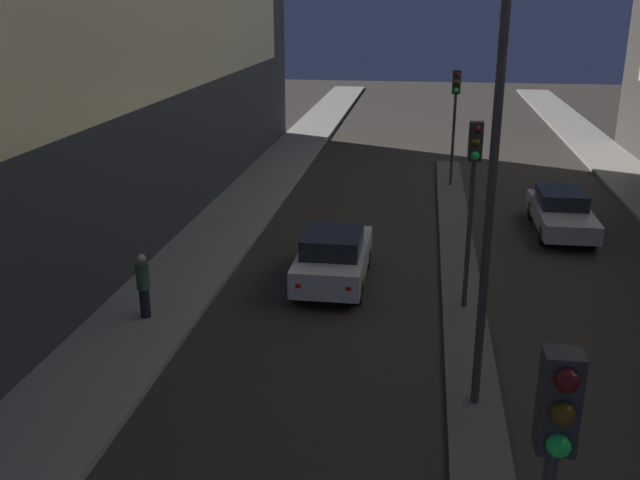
{
  "coord_description": "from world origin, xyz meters",
  "views": [
    {
      "loc": [
        -1.2,
        -2.17,
        7.42
      ],
      "look_at": [
        -4.13,
        17.92,
        0.5
      ],
      "focal_mm": 40.0,
      "sensor_mm": 36.0,
      "label": 1
    }
  ],
  "objects_px": {
    "street_lamp": "(506,8)",
    "car_left_lane": "(333,257)",
    "traffic_light_far": "(455,102)",
    "pedestrian_on_left_sidewalk": "(143,284)",
    "car_right_lane": "(561,212)",
    "traffic_light_mid": "(473,174)"
  },
  "relations": [
    {
      "from": "traffic_light_far",
      "to": "pedestrian_on_left_sidewalk",
      "type": "xyz_separation_m",
      "value": [
        -7.6,
        -14.0,
        -2.51
      ]
    },
    {
      "from": "car_left_lane",
      "to": "car_right_lane",
      "type": "bearing_deg",
      "value": 38.94
    },
    {
      "from": "traffic_light_mid",
      "to": "car_left_lane",
      "type": "relative_size",
      "value": 1.11
    },
    {
      "from": "pedestrian_on_left_sidewalk",
      "to": "car_left_lane",
      "type": "bearing_deg",
      "value": 36.74
    },
    {
      "from": "street_lamp",
      "to": "traffic_light_far",
      "type": "bearing_deg",
      "value": 90.0
    },
    {
      "from": "pedestrian_on_left_sidewalk",
      "to": "car_right_lane",
      "type": "bearing_deg",
      "value": 38.13
    },
    {
      "from": "car_right_lane",
      "to": "traffic_light_far",
      "type": "bearing_deg",
      "value": 122.91
    },
    {
      "from": "car_left_lane",
      "to": "car_right_lane",
      "type": "distance_m",
      "value": 8.87
    },
    {
      "from": "street_lamp",
      "to": "pedestrian_on_left_sidewalk",
      "type": "xyz_separation_m",
      "value": [
        -7.6,
        2.71,
        -6.27
      ]
    },
    {
      "from": "car_right_lane",
      "to": "pedestrian_on_left_sidewalk",
      "type": "distance_m",
      "value": 14.05
    },
    {
      "from": "car_right_lane",
      "to": "pedestrian_on_left_sidewalk",
      "type": "height_order",
      "value": "pedestrian_on_left_sidewalk"
    },
    {
      "from": "traffic_light_far",
      "to": "pedestrian_on_left_sidewalk",
      "type": "height_order",
      "value": "traffic_light_far"
    },
    {
      "from": "traffic_light_mid",
      "to": "street_lamp",
      "type": "relative_size",
      "value": 0.47
    },
    {
      "from": "street_lamp",
      "to": "car_left_lane",
      "type": "xyz_separation_m",
      "value": [
        -3.45,
        5.81,
        -6.48
      ]
    },
    {
      "from": "traffic_light_far",
      "to": "car_left_lane",
      "type": "distance_m",
      "value": 11.76
    },
    {
      "from": "pedestrian_on_left_sidewalk",
      "to": "traffic_light_mid",
      "type": "bearing_deg",
      "value": 12.79
    },
    {
      "from": "street_lamp",
      "to": "pedestrian_on_left_sidewalk",
      "type": "distance_m",
      "value": 10.22
    },
    {
      "from": "traffic_light_far",
      "to": "car_right_lane",
      "type": "bearing_deg",
      "value": -57.09
    },
    {
      "from": "traffic_light_far",
      "to": "street_lamp",
      "type": "bearing_deg",
      "value": -90.0
    },
    {
      "from": "traffic_light_mid",
      "to": "street_lamp",
      "type": "bearing_deg",
      "value": -90.0
    },
    {
      "from": "traffic_light_mid",
      "to": "car_right_lane",
      "type": "height_order",
      "value": "traffic_light_mid"
    },
    {
      "from": "street_lamp",
      "to": "car_left_lane",
      "type": "bearing_deg",
      "value": 120.72
    }
  ]
}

